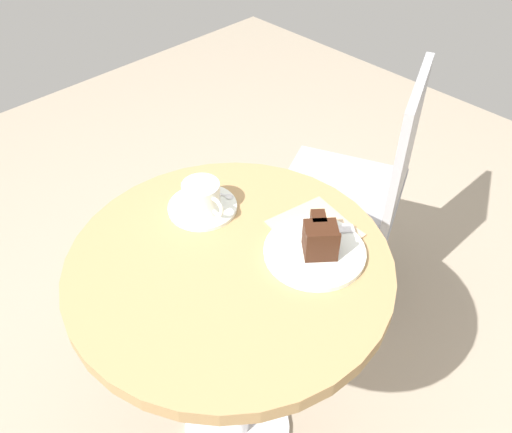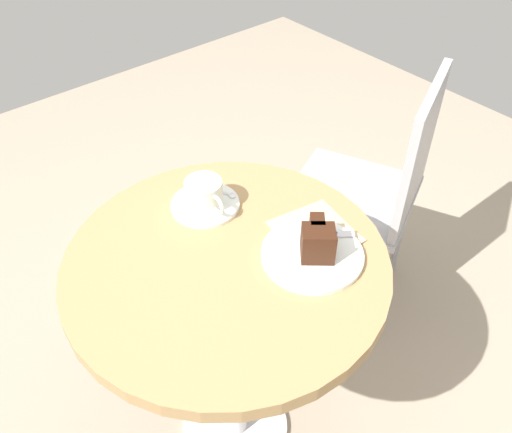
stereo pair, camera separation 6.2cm
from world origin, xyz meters
TOP-DOWN VIEW (x-y plane):
  - ground_plane at (0.00, 0.00)m, footprint 4.40×4.40m
  - cafe_table at (0.00, 0.00)m, footprint 0.68×0.68m
  - saucer at (-0.16, 0.07)m, footprint 0.16×0.16m
  - coffee_cup at (-0.16, 0.06)m, footprint 0.11×0.08m
  - teaspoon at (-0.17, 0.12)m, footprint 0.09×0.05m
  - cake_plate at (0.11, 0.14)m, footprint 0.21×0.21m
  - cake_slice at (0.12, 0.15)m, footprint 0.10×0.10m
  - fork at (0.09, 0.20)m, footprint 0.11×0.13m
  - napkin at (0.07, 0.20)m, footprint 0.19×0.18m
  - cafe_chair at (-0.11, 0.68)m, footprint 0.50×0.50m

SIDE VIEW (x-z plane):
  - ground_plane at x=0.00m, z-range -0.01..0.00m
  - cafe_chair at x=-0.11m, z-range 0.08..0.93m
  - cafe_table at x=0.00m, z-range 0.23..0.96m
  - napkin at x=0.07m, z-range 0.72..0.73m
  - saucer at x=-0.16m, z-range 0.72..0.73m
  - cake_plate at x=0.11m, z-range 0.72..0.74m
  - teaspoon at x=-0.17m, z-range 0.73..0.74m
  - fork at x=0.09m, z-range 0.74..0.74m
  - coffee_cup at x=-0.16m, z-range 0.73..0.80m
  - cake_slice at x=0.12m, z-range 0.73..0.81m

